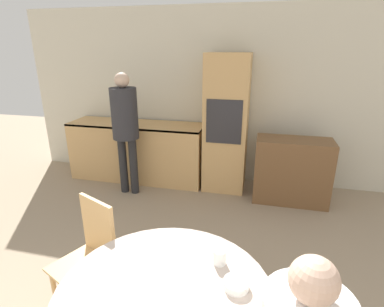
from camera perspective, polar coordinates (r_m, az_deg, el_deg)
The scene contains 8 objects.
wall_back at distance 4.65m, azimuth 4.91°, elevation 10.55°, with size 6.24×0.05×2.60m.
kitchen_counter at distance 4.86m, azimuth -10.28°, elevation 0.61°, with size 2.12×0.60×0.91m.
oven_unit at distance 4.36m, azimuth 6.57°, elevation 5.61°, with size 0.60×0.59×1.96m.
sideboard at distance 4.28m, azimuth 18.45°, elevation -3.16°, with size 0.98×0.45×0.89m.
chair_far_left at distance 2.58m, azimuth -18.76°, elevation -17.25°, with size 0.53×0.53×0.93m.
person_standing at distance 4.22m, azimuth -12.64°, elevation 5.94°, with size 0.36×0.36×1.72m.
cup at distance 2.00m, azimuth 5.25°, elevation -19.00°, with size 0.08×0.08×0.10m.
bowl_centre at distance 1.87m, azimuth 8.41°, elevation -23.42°, with size 0.15×0.15×0.05m.
Camera 1 is at (0.68, 0.23, 2.02)m, focal length 28.00 mm.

